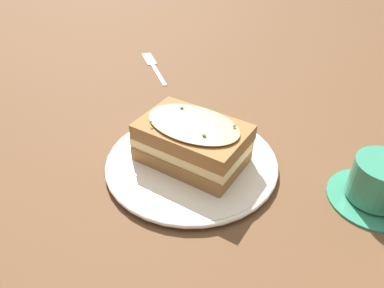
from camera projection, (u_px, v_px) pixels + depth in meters
ground_plane at (188, 163)px, 0.58m from camera, size 2.40×2.40×0.00m
dinner_plate at (192, 162)px, 0.57m from camera, size 0.26×0.26×0.01m
sandwich at (193, 141)px, 0.55m from camera, size 0.18×0.14×0.07m
teacup_with_saucer at (379, 184)px, 0.50m from camera, size 0.12×0.12×0.07m
fork at (152, 64)px, 0.86m from camera, size 0.17×0.08×0.00m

